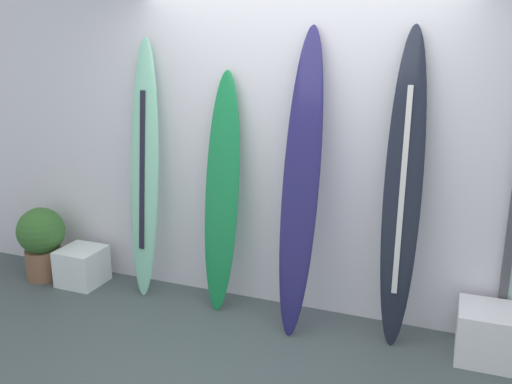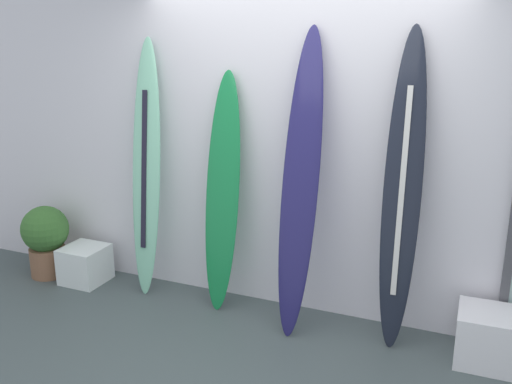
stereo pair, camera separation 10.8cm
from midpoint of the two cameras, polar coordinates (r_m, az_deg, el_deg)
wall_back at (r=4.48m, az=5.09°, el=5.48°), size 7.20×0.20×2.80m
surfboard_seafoam at (r=4.82m, az=-10.32°, el=2.03°), size 0.27×0.33×2.16m
surfboard_emerald at (r=4.51m, az=-2.70°, el=-0.35°), size 0.29×0.33×1.92m
surfboard_navy at (r=4.15m, az=5.22°, el=0.79°), size 0.28×0.53×2.26m
surfboard_charcoal at (r=4.07m, az=15.21°, el=-0.22°), size 0.28×0.38×2.26m
display_block_left at (r=5.40m, az=-16.24°, el=-6.98°), size 0.37×0.37×0.33m
display_block_center at (r=4.33m, az=22.86°, el=-13.28°), size 0.41×0.41×0.37m
potted_plant at (r=5.57m, az=-19.83°, el=-4.34°), size 0.43×0.43×0.67m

